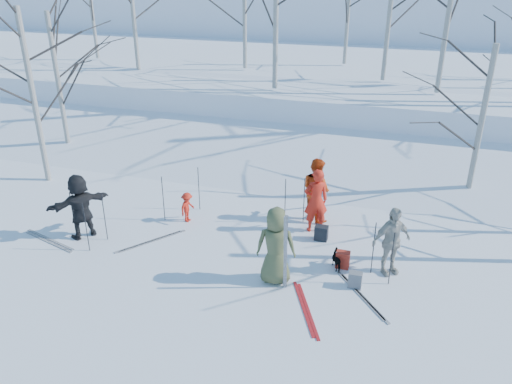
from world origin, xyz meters
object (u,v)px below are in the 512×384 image
(skier_cream_east, at_px, (391,241))
(backpack_grey, at_px, (355,280))
(skier_olive_center, at_px, (276,246))
(skier_redor_behind, at_px, (316,189))
(skier_red_north, at_px, (316,201))
(skier_red_seated, at_px, (187,207))
(backpack_dark, at_px, (321,233))
(skier_grey_west, at_px, (80,206))
(backpack_red, at_px, (343,260))
(dog, at_px, (338,260))

(skier_cream_east, bearing_deg, backpack_grey, -165.39)
(skier_olive_center, relative_size, skier_redor_behind, 1.01)
(skier_red_north, relative_size, backpack_grey, 4.73)
(skier_olive_center, height_order, skier_cream_east, skier_olive_center)
(skier_red_seated, bearing_deg, backpack_dark, -79.22)
(skier_red_north, xyz_separation_m, skier_grey_west, (-5.81, -2.20, -0.01))
(skier_red_north, bearing_deg, skier_cream_east, 118.67)
(skier_red_north, relative_size, skier_redor_behind, 0.98)
(skier_red_seated, height_order, backpack_dark, skier_red_seated)
(skier_red_seated, relative_size, backpack_grey, 2.29)
(skier_grey_west, xyz_separation_m, backpack_red, (6.83, 0.59, -0.68))
(skier_redor_behind, bearing_deg, skier_olive_center, 123.92)
(skier_olive_center, xyz_separation_m, dog, (1.28, 0.96, -0.70))
(skier_red_seated, relative_size, backpack_red, 2.08)
(skier_olive_center, xyz_separation_m, skier_redor_behind, (0.23, 3.35, -0.01))
(skier_red_north, distance_m, backpack_grey, 2.82)
(skier_red_north, relative_size, backpack_dark, 4.49)
(backpack_grey, bearing_deg, skier_olive_center, -170.35)
(skier_grey_west, height_order, backpack_dark, skier_grey_west)
(skier_red_seated, distance_m, skier_cream_east, 5.69)
(skier_red_seated, relative_size, skier_grey_west, 0.49)
(skier_redor_behind, height_order, skier_cream_east, skier_redor_behind)
(backpack_red, bearing_deg, skier_red_seated, 167.09)
(backpack_red, bearing_deg, skier_cream_east, 5.75)
(backpack_red, bearing_deg, skier_olive_center, -143.15)
(skier_redor_behind, distance_m, dog, 2.70)
(skier_olive_center, height_order, skier_red_seated, skier_olive_center)
(skier_grey_west, bearing_deg, backpack_grey, 124.86)
(skier_redor_behind, relative_size, skier_grey_west, 1.03)
(skier_red_north, height_order, skier_redor_behind, skier_redor_behind)
(skier_redor_behind, height_order, skier_grey_west, skier_redor_behind)
(skier_red_north, relative_size, skier_grey_west, 1.01)
(skier_grey_west, distance_m, backpack_grey, 7.26)
(skier_olive_center, xyz_separation_m, backpack_red, (1.39, 1.04, -0.71))
(skier_redor_behind, distance_m, backpack_dark, 1.42)
(dog, bearing_deg, skier_redor_behind, -97.18)
(skier_red_north, height_order, skier_red_seated, skier_red_north)
(skier_redor_behind, height_order, skier_red_seated, skier_redor_behind)
(skier_olive_center, height_order, backpack_dark, skier_olive_center)
(dog, relative_size, backpack_grey, 1.38)
(skier_redor_behind, xyz_separation_m, backpack_grey, (1.55, -3.04, -0.72))
(skier_redor_behind, distance_m, skier_grey_west, 6.37)
(skier_cream_east, distance_m, backpack_dark, 2.17)
(skier_grey_west, distance_m, backpack_dark, 6.37)
(skier_olive_center, xyz_separation_m, skier_grey_west, (-5.44, 0.45, -0.04))
(skier_red_north, xyz_separation_m, backpack_dark, (0.27, -0.46, -0.70))
(skier_red_north, distance_m, skier_redor_behind, 0.71)
(skier_olive_center, xyz_separation_m, skier_red_north, (0.37, 2.64, -0.02))
(skier_grey_west, height_order, backpack_grey, skier_grey_west)
(backpack_red, height_order, backpack_grey, backpack_red)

